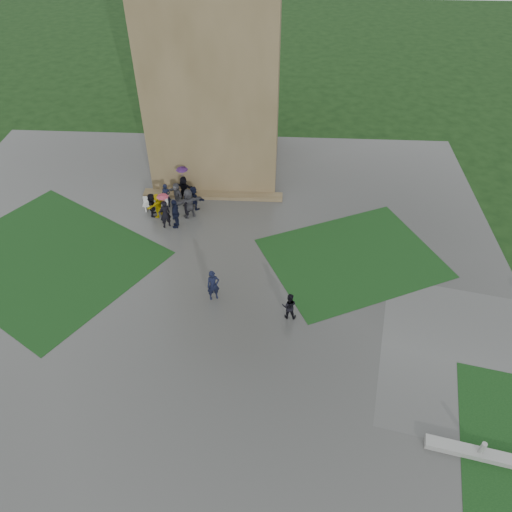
# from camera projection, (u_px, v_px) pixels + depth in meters

# --- Properties ---
(ground) EXTENTS (120.00, 120.00, 0.00)m
(ground) POSITION_uv_depth(u_px,v_px,m) (187.00, 319.00, 24.37)
(ground) COLOR black
(plaza) EXTENTS (34.00, 34.00, 0.02)m
(plaza) POSITION_uv_depth(u_px,v_px,m) (193.00, 290.00, 25.87)
(plaza) COLOR #3C3C39
(plaza) RESTS_ON ground
(lawn_inset_left) EXTENTS (14.10, 13.46, 0.01)m
(lawn_inset_left) POSITION_uv_depth(u_px,v_px,m) (47.00, 259.00, 27.72)
(lawn_inset_left) COLOR black
(lawn_inset_left) RESTS_ON plaza
(lawn_inset_right) EXTENTS (11.12, 10.15, 0.01)m
(lawn_inset_right) POSITION_uv_depth(u_px,v_px,m) (353.00, 258.00, 27.76)
(lawn_inset_right) COLOR black
(lawn_inset_right) RESTS_ON plaza
(tower) EXTENTS (8.00, 8.00, 18.00)m
(tower) POSITION_uv_depth(u_px,v_px,m) (213.00, 30.00, 29.77)
(tower) COLOR brown
(tower) RESTS_ON ground
(tower_plinth) EXTENTS (9.00, 0.80, 0.22)m
(tower_plinth) POSITION_uv_depth(u_px,v_px,m) (213.00, 195.00, 32.27)
(tower_plinth) COLOR brown
(tower_plinth) RESTS_ON plaza
(bench) EXTENTS (1.56, 0.59, 0.89)m
(bench) POSITION_uv_depth(u_px,v_px,m) (156.00, 204.00, 30.94)
(bench) COLOR silver
(bench) RESTS_ON plaza
(visitor_cluster) EXTENTS (3.60, 3.95, 2.36)m
(visitor_cluster) POSITION_uv_depth(u_px,v_px,m) (177.00, 201.00, 30.38)
(visitor_cluster) COLOR black
(visitor_cluster) RESTS_ON plaza
(pedestrian_mid) EXTENTS (0.76, 0.64, 1.77)m
(pedestrian_mid) POSITION_uv_depth(u_px,v_px,m) (213.00, 285.00, 24.86)
(pedestrian_mid) COLOR black
(pedestrian_mid) RESTS_ON plaza
(pedestrian_near) EXTENTS (0.75, 0.46, 1.49)m
(pedestrian_near) POSITION_uv_depth(u_px,v_px,m) (289.00, 306.00, 23.98)
(pedestrian_near) COLOR black
(pedestrian_near) RESTS_ON plaza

